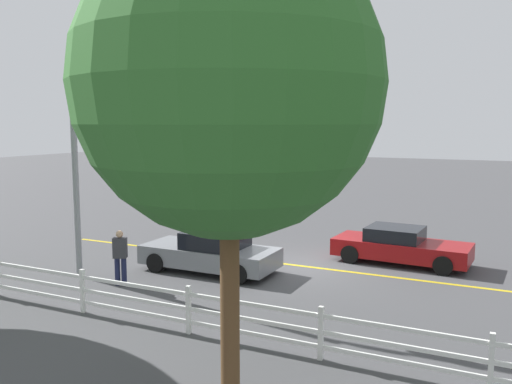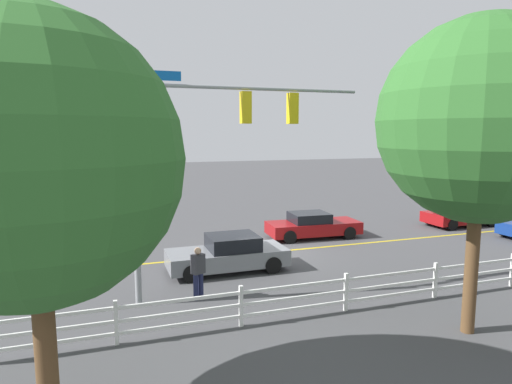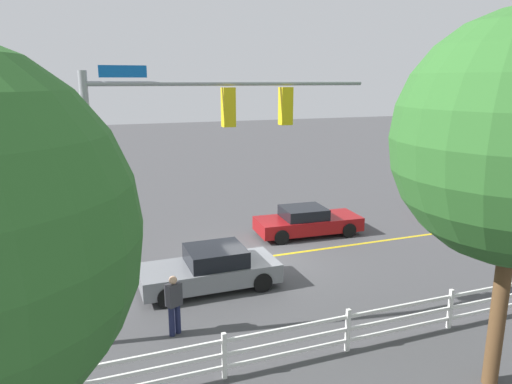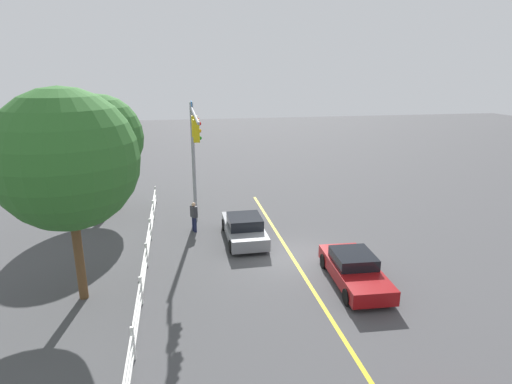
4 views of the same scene
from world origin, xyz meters
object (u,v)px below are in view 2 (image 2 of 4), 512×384
Objects in this scene: car_0 at (460,214)px; car_3 at (228,254)px; car_2 at (312,226)px; pedestrian at (198,271)px; tree_2 at (33,160)px; tree_1 at (481,121)px.

car_0 is 15.08m from car_3.
car_2 is at bearing 178.12° from car_0.
car_0 reaches higher than car_2.
car_3 is 3.05m from pedestrian.
car_0 is 9.19m from car_2.
car_2 is 0.64× the size of tree_2.
car_0 is at bearing -132.75° from tree_1.
car_3 is at bearing -57.13° from tree_1.
car_3 is at bearing -167.00° from car_0.
car_2 is 16.40m from tree_2.
tree_1 is (10.01, 10.83, 4.90)m from car_0.
car_3 is (14.62, 3.68, 0.00)m from car_0.
car_0 is 0.51× the size of tree_1.
car_3 is at bearing -125.39° from tree_2.
tree_1 is (-4.61, 7.14, 4.89)m from car_3.
tree_2 is at bearing -130.23° from car_2.
car_3 reaches higher than car_2.
car_0 is 0.89× the size of car_2.
tree_1 is at bearing -151.92° from pedestrian.
pedestrian is 0.23× the size of tree_2.
car_0 is 17.46m from pedestrian.
tree_2 is (20.09, 11.38, 4.17)m from car_0.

